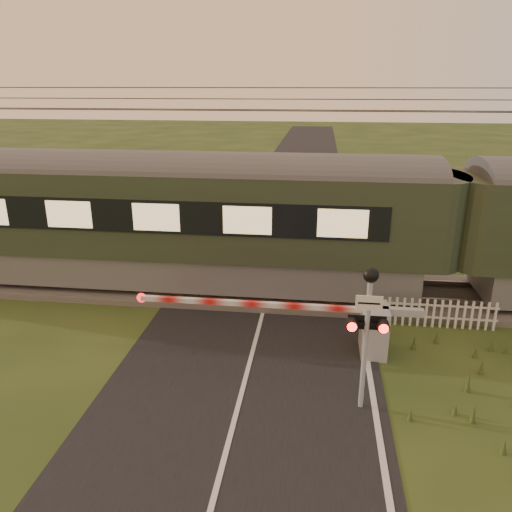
# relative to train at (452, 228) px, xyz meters

# --- Properties ---
(ground) EXTENTS (160.00, 160.00, 0.00)m
(ground) POSITION_rel_train_xyz_m (-5.32, -6.50, -2.27)
(ground) COLOR #243916
(ground) RESTS_ON ground
(road) EXTENTS (6.00, 140.00, 0.03)m
(road) POSITION_rel_train_xyz_m (-5.30, -6.73, -2.26)
(road) COLOR black
(road) RESTS_ON ground
(track_bed) EXTENTS (140.00, 3.40, 0.39)m
(track_bed) POSITION_rel_train_xyz_m (-5.32, 0.00, -2.20)
(track_bed) COLOR #47423D
(track_bed) RESTS_ON ground
(overhead_wires) EXTENTS (120.00, 0.62, 0.62)m
(overhead_wires) POSITION_rel_train_xyz_m (-5.32, 0.00, 3.45)
(overhead_wires) COLOR black
(overhead_wires) RESTS_ON ground
(train) EXTENTS (42.66, 2.94, 3.97)m
(train) POSITION_rel_train_xyz_m (0.00, 0.00, 0.00)
(train) COLOR slate
(train) RESTS_ON ground
(boom_gate) EXTENTS (6.99, 0.94, 1.25)m
(boom_gate) POSITION_rel_train_xyz_m (-2.71, -3.48, -1.59)
(boom_gate) COLOR gray
(boom_gate) RESTS_ON ground
(crossing_signal) EXTENTS (0.77, 0.34, 3.02)m
(crossing_signal) POSITION_rel_train_xyz_m (-2.85, -5.72, -0.19)
(crossing_signal) COLOR gray
(crossing_signal) RESTS_ON ground
(picket_fence) EXTENTS (2.94, 0.07, 0.80)m
(picket_fence) POSITION_rel_train_xyz_m (-0.49, -1.89, -1.87)
(picket_fence) COLOR silver
(picket_fence) RESTS_ON ground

